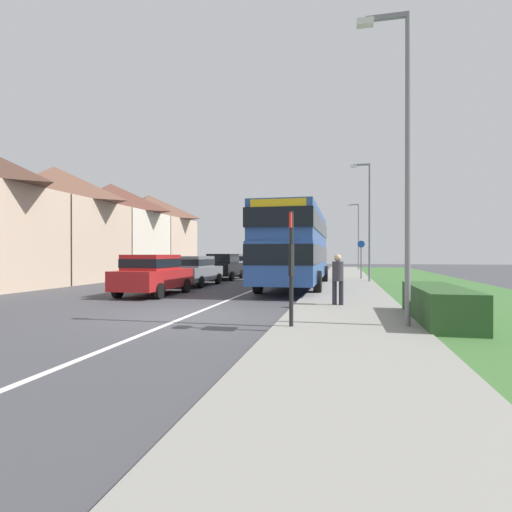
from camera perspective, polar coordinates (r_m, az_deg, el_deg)
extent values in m
plane|color=#424247|center=(11.19, -9.47, -8.34)|extent=(120.00, 120.00, 0.00)
cube|color=silver|center=(18.81, -0.38, -4.83)|extent=(0.14, 60.00, 0.01)
cube|color=gray|center=(16.36, 12.61, -5.40)|extent=(3.20, 68.00, 0.12)
cube|color=#3D6B33|center=(16.94, 27.38, -5.30)|extent=(6.00, 68.00, 0.08)
cube|color=#2D5128|center=(10.56, 24.36, -6.42)|extent=(1.10, 3.86, 0.90)
cube|color=#284C93|center=(19.94, 5.68, -0.74)|extent=(2.50, 11.39, 1.65)
cube|color=#284C93|center=(19.98, 5.69, 3.86)|extent=(2.45, 11.16, 1.55)
cube|color=black|center=(19.94, 5.68, 0.21)|extent=(2.52, 11.44, 0.76)
cube|color=black|center=(19.98, 5.69, 4.08)|extent=(2.52, 11.44, 0.72)
cube|color=gold|center=(14.46, 3.11, 7.20)|extent=(2.00, 0.08, 0.44)
cylinder|color=black|center=(23.63, 3.65, -2.58)|extent=(0.30, 1.00, 1.00)
cylinder|color=black|center=(23.39, 9.72, -2.61)|extent=(0.30, 1.00, 1.00)
cylinder|color=black|center=(17.09, 0.30, -3.67)|extent=(0.30, 1.00, 1.00)
cylinder|color=black|center=(16.75, 8.71, -3.75)|extent=(0.30, 1.00, 1.00)
cube|color=#B21E1E|center=(16.97, -14.21, -3.13)|extent=(1.74, 4.22, 0.74)
cube|color=#B21E1E|center=(16.76, -14.53, -0.86)|extent=(1.53, 2.32, 0.61)
cube|color=black|center=(16.76, -14.53, -0.96)|extent=(1.57, 2.34, 0.34)
cylinder|color=black|center=(18.55, -14.77, -3.99)|extent=(0.20, 0.60, 0.60)
cylinder|color=black|center=(17.84, -9.87, -4.15)|extent=(0.20, 0.60, 0.60)
cylinder|color=black|center=(16.27, -18.97, -4.59)|extent=(0.20, 0.60, 0.60)
cylinder|color=black|center=(15.46, -13.54, -4.84)|extent=(0.20, 0.60, 0.60)
cube|color=slate|center=(21.61, -8.67, -2.46)|extent=(1.74, 4.56, 0.70)
cube|color=slate|center=(21.38, -8.89, -0.79)|extent=(1.53, 2.51, 0.57)
cube|color=black|center=(21.38, -8.89, -0.87)|extent=(1.57, 2.53, 0.32)
cylinder|color=black|center=(23.26, -9.39, -3.12)|extent=(0.20, 0.60, 0.60)
cylinder|color=black|center=(22.68, -5.38, -3.20)|extent=(0.20, 0.60, 0.60)
cylinder|color=black|center=(20.66, -12.29, -3.55)|extent=(0.20, 0.60, 0.60)
cylinder|color=black|center=(20.01, -7.84, -3.67)|extent=(0.20, 0.60, 0.60)
cube|color=black|center=(26.66, -4.54, -1.86)|extent=(1.76, 4.09, 0.76)
cube|color=black|center=(26.45, -4.67, -0.37)|extent=(1.55, 2.25, 0.63)
cube|color=black|center=(26.45, -4.67, -0.44)|extent=(1.59, 2.27, 0.35)
cylinder|color=black|center=(28.14, -5.48, -2.53)|extent=(0.20, 0.60, 0.60)
cylinder|color=black|center=(27.67, -2.07, -2.58)|extent=(0.20, 0.60, 0.60)
cylinder|color=black|center=(25.74, -7.20, -2.79)|extent=(0.20, 0.60, 0.60)
cylinder|color=black|center=(25.22, -3.50, -2.85)|extent=(0.20, 0.60, 0.60)
cube|color=#B7B7BC|center=(31.67, -1.82, -1.53)|extent=(1.80, 4.23, 0.75)
cube|color=#B7B7BC|center=(31.45, -1.91, -0.30)|extent=(1.58, 2.33, 0.62)
cube|color=black|center=(31.45, -1.91, -0.35)|extent=(1.62, 2.35, 0.35)
cylinder|color=black|center=(33.17, -2.75, -2.10)|extent=(0.20, 0.60, 0.60)
cylinder|color=black|center=(32.76, 0.24, -2.13)|extent=(0.20, 0.60, 0.60)
cylinder|color=black|center=(30.65, -4.02, -2.30)|extent=(0.20, 0.60, 0.60)
cylinder|color=black|center=(30.20, -0.80, -2.34)|extent=(0.20, 0.60, 0.60)
cylinder|color=#23232D|center=(12.66, 11.03, -5.40)|extent=(0.14, 0.14, 0.85)
cylinder|color=#23232D|center=(12.65, 11.94, -5.41)|extent=(0.14, 0.14, 0.85)
cylinder|color=#333338|center=(12.60, 11.49, -2.12)|extent=(0.34, 0.34, 0.60)
sphere|color=tan|center=(12.59, 11.49, -0.26)|extent=(0.22, 0.22, 0.22)
cylinder|color=black|center=(8.72, 5.01, -2.20)|extent=(0.09, 0.09, 2.60)
cube|color=red|center=(8.74, 5.01, 5.02)|extent=(0.04, 0.44, 0.32)
cube|color=black|center=(8.73, 5.03, -0.55)|extent=(0.06, 0.52, 0.68)
cylinder|color=slate|center=(26.14, 14.64, -1.11)|extent=(0.08, 0.08, 2.10)
cylinder|color=blue|center=(26.14, 14.64, 1.63)|extent=(0.44, 0.03, 0.44)
cylinder|color=slate|center=(9.49, 20.67, 11.04)|extent=(0.12, 0.12, 6.90)
cube|color=slate|center=(10.61, 17.94, 29.46)|extent=(0.90, 0.10, 0.10)
cube|color=silver|center=(10.55, 15.15, 29.22)|extent=(0.36, 0.20, 0.14)
cylinder|color=slate|center=(24.01, 15.75, 4.45)|extent=(0.12, 0.12, 6.85)
cube|color=slate|center=(24.47, 14.69, 12.37)|extent=(0.90, 0.10, 0.10)
cube|color=silver|center=(24.44, 13.61, 12.21)|extent=(0.36, 0.20, 0.14)
cylinder|color=slate|center=(42.67, 14.28, 2.59)|extent=(0.12, 0.12, 6.81)
cube|color=slate|center=(42.92, 13.68, 7.07)|extent=(0.90, 0.10, 0.10)
cube|color=silver|center=(42.90, 13.08, 6.98)|extent=(0.36, 0.20, 0.14)
cube|color=#C1A88E|center=(27.60, -26.66, 1.76)|extent=(7.05, 6.03, 4.81)
pyramid|color=brown|center=(27.91, -26.68, 9.01)|extent=(7.05, 6.03, 2.23)
cube|color=beige|center=(32.61, -19.85, 1.54)|extent=(7.05, 6.03, 4.81)
pyramid|color=brown|center=(32.88, -19.86, 7.69)|extent=(7.05, 6.03, 2.23)
cube|color=#C1A88E|center=(37.96, -14.91, 1.37)|extent=(7.05, 6.03, 4.81)
pyramid|color=brown|center=(38.19, -14.91, 6.66)|extent=(7.05, 6.03, 2.23)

